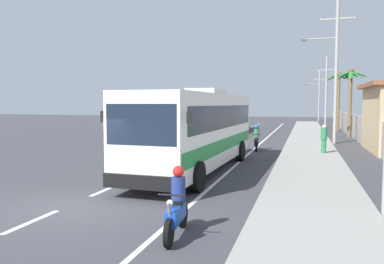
{
  "coord_description": "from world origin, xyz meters",
  "views": [
    {
      "loc": [
        6.5,
        -9.18,
        2.94
      ],
      "look_at": [
        1.72,
        6.93,
        1.7
      ],
      "focal_mm": 35.72,
      "sensor_mm": 36.0,
      "label": 1
    }
  ],
  "objects_px": {
    "coach_bus_foreground": "(198,128)",
    "motorcycle_beside_bus": "(256,140)",
    "utility_pole_distant": "(319,94)",
    "palm_nearest": "(350,89)",
    "pedestrian_near_kerb": "(324,138)",
    "motorcycle_trailing": "(177,207)",
    "coach_bus_far_lane": "(220,112)",
    "utility_pole_mid": "(335,68)",
    "palm_second": "(339,90)",
    "utility_pole_far": "(326,91)"
  },
  "relations": [
    {
      "from": "motorcycle_trailing",
      "to": "utility_pole_mid",
      "type": "xyz_separation_m",
      "value": [
        4.73,
        22.15,
        4.92
      ]
    },
    {
      "from": "coach_bus_foreground",
      "to": "utility_pole_distant",
      "type": "distance_m",
      "value": 53.31
    },
    {
      "from": "motorcycle_beside_bus",
      "to": "utility_pole_mid",
      "type": "relative_size",
      "value": 0.19
    },
    {
      "from": "pedestrian_near_kerb",
      "to": "utility_pole_far",
      "type": "bearing_deg",
      "value": -78.24
    },
    {
      "from": "coach_bus_far_lane",
      "to": "palm_second",
      "type": "bearing_deg",
      "value": 23.78
    },
    {
      "from": "coach_bus_foreground",
      "to": "motorcycle_beside_bus",
      "type": "height_order",
      "value": "coach_bus_foreground"
    },
    {
      "from": "motorcycle_beside_bus",
      "to": "utility_pole_distant",
      "type": "distance_m",
      "value": 45.22
    },
    {
      "from": "palm_nearest",
      "to": "utility_pole_far",
      "type": "bearing_deg",
      "value": 96.03
    },
    {
      "from": "utility_pole_mid",
      "to": "coach_bus_foreground",
      "type": "bearing_deg",
      "value": -115.2
    },
    {
      "from": "motorcycle_beside_bus",
      "to": "pedestrian_near_kerb",
      "type": "height_order",
      "value": "pedestrian_near_kerb"
    },
    {
      "from": "coach_bus_far_lane",
      "to": "palm_second",
      "type": "height_order",
      "value": "palm_second"
    },
    {
      "from": "motorcycle_beside_bus",
      "to": "pedestrian_near_kerb",
      "type": "xyz_separation_m",
      "value": [
        3.98,
        -1.3,
        0.32
      ]
    },
    {
      "from": "utility_pole_mid",
      "to": "utility_pole_far",
      "type": "height_order",
      "value": "utility_pole_mid"
    },
    {
      "from": "palm_nearest",
      "to": "pedestrian_near_kerb",
      "type": "bearing_deg",
      "value": -101.39
    },
    {
      "from": "motorcycle_beside_bus",
      "to": "palm_nearest",
      "type": "height_order",
      "value": "palm_nearest"
    },
    {
      "from": "coach_bus_foreground",
      "to": "coach_bus_far_lane",
      "type": "height_order",
      "value": "coach_bus_far_lane"
    },
    {
      "from": "palm_second",
      "to": "utility_pole_mid",
      "type": "bearing_deg",
      "value": -95.55
    },
    {
      "from": "coach_bus_foreground",
      "to": "motorcycle_beside_bus",
      "type": "distance_m",
      "value": 8.32
    },
    {
      "from": "coach_bus_foreground",
      "to": "pedestrian_near_kerb",
      "type": "bearing_deg",
      "value": 50.58
    },
    {
      "from": "motorcycle_beside_bus",
      "to": "motorcycle_trailing",
      "type": "xyz_separation_m",
      "value": [
        0.23,
        -16.3,
        -0.02
      ]
    },
    {
      "from": "utility_pole_far",
      "to": "palm_second",
      "type": "bearing_deg",
      "value": -78.81
    },
    {
      "from": "motorcycle_beside_bus",
      "to": "utility_pole_far",
      "type": "relative_size",
      "value": 0.23
    },
    {
      "from": "utility_pole_distant",
      "to": "palm_second",
      "type": "xyz_separation_m",
      "value": [
        1.28,
        -24.64,
        -0.21
      ]
    },
    {
      "from": "palm_nearest",
      "to": "motorcycle_beside_bus",
      "type": "bearing_deg",
      "value": -118.75
    },
    {
      "from": "coach_bus_far_lane",
      "to": "motorcycle_trailing",
      "type": "xyz_separation_m",
      "value": [
        5.81,
        -31.16,
        -1.43
      ]
    },
    {
      "from": "motorcycle_trailing",
      "to": "utility_pole_distant",
      "type": "relative_size",
      "value": 0.23
    },
    {
      "from": "palm_nearest",
      "to": "palm_second",
      "type": "distance_m",
      "value": 7.9
    },
    {
      "from": "palm_nearest",
      "to": "coach_bus_far_lane",
      "type": "bearing_deg",
      "value": 167.9
    },
    {
      "from": "utility_pole_far",
      "to": "utility_pole_distant",
      "type": "xyz_separation_m",
      "value": [
        -0.25,
        19.45,
        0.1
      ]
    },
    {
      "from": "utility_pole_mid",
      "to": "utility_pole_far",
      "type": "relative_size",
      "value": 1.2
    },
    {
      "from": "motorcycle_trailing",
      "to": "pedestrian_near_kerb",
      "type": "relative_size",
      "value": 1.21
    },
    {
      "from": "coach_bus_far_lane",
      "to": "pedestrian_near_kerb",
      "type": "distance_m",
      "value": 18.81
    },
    {
      "from": "utility_pole_mid",
      "to": "palm_second",
      "type": "xyz_separation_m",
      "value": [
        1.39,
        14.27,
        -1.15
      ]
    },
    {
      "from": "coach_bus_foreground",
      "to": "utility_pole_distant",
      "type": "relative_size",
      "value": 1.33
    },
    {
      "from": "coach_bus_foreground",
      "to": "motorcycle_trailing",
      "type": "bearing_deg",
      "value": -77.55
    },
    {
      "from": "coach_bus_far_lane",
      "to": "motorcycle_beside_bus",
      "type": "relative_size",
      "value": 6.22
    },
    {
      "from": "utility_pole_far",
      "to": "palm_second",
      "type": "height_order",
      "value": "utility_pole_far"
    },
    {
      "from": "utility_pole_mid",
      "to": "utility_pole_distant",
      "type": "xyz_separation_m",
      "value": [
        0.11,
        38.91,
        -0.94
      ]
    },
    {
      "from": "motorcycle_beside_bus",
      "to": "utility_pole_far",
      "type": "xyz_separation_m",
      "value": [
        5.33,
        25.3,
        3.86
      ]
    },
    {
      "from": "coach_bus_foreground",
      "to": "palm_second",
      "type": "xyz_separation_m",
      "value": [
        7.94,
        28.19,
        2.52
      ]
    },
    {
      "from": "pedestrian_near_kerb",
      "to": "palm_second",
      "type": "relative_size",
      "value": 0.25
    },
    {
      "from": "motorcycle_trailing",
      "to": "palm_second",
      "type": "relative_size",
      "value": 0.3
    },
    {
      "from": "pedestrian_near_kerb",
      "to": "utility_pole_distant",
      "type": "height_order",
      "value": "utility_pole_distant"
    },
    {
      "from": "coach_bus_foreground",
      "to": "coach_bus_far_lane",
      "type": "xyz_separation_m",
      "value": [
        -3.99,
        22.93,
        0.17
      ]
    },
    {
      "from": "pedestrian_near_kerb",
      "to": "palm_second",
      "type": "height_order",
      "value": "palm_second"
    },
    {
      "from": "utility_pole_distant",
      "to": "utility_pole_mid",
      "type": "bearing_deg",
      "value": -90.16
    },
    {
      "from": "coach_bus_foreground",
      "to": "utility_pole_mid",
      "type": "bearing_deg",
      "value": 64.8
    },
    {
      "from": "coach_bus_far_lane",
      "to": "motorcycle_beside_bus",
      "type": "distance_m",
      "value": 15.94
    },
    {
      "from": "utility_pole_far",
      "to": "utility_pole_distant",
      "type": "bearing_deg",
      "value": 90.74
    },
    {
      "from": "motorcycle_trailing",
      "to": "coach_bus_foreground",
      "type": "bearing_deg",
      "value": 102.45
    }
  ]
}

